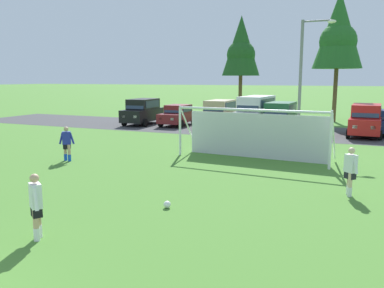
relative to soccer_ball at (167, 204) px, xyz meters
name	(u,v)px	position (x,y,z in m)	size (l,w,h in m)	color
ground_plane	(200,158)	(-1.96, 7.40, -0.11)	(400.00, 400.00, 0.00)	#477A2D
parking_lot_strip	(258,130)	(-1.96, 19.06, -0.11)	(52.00, 8.40, 0.01)	#3D3D3F
soccer_ball	(167,204)	(0.00, 0.00, 0.00)	(0.22, 0.22, 0.22)	white
soccer_goal	(254,132)	(0.45, 8.43, 1.18)	(7.52, 2.35, 2.57)	white
player_midfield_center	(350,172)	(5.01, 3.60, 0.71)	(0.53, 0.63, 1.64)	beige
player_defender_far	(67,144)	(-7.54, 4.36, 0.71)	(0.70, 0.42, 1.64)	tan
player_winger_left	(36,207)	(-1.84, -3.36, 0.71)	(0.61, 0.55, 1.64)	tan
parked_car_slot_far_left	(143,111)	(-12.00, 19.02, 1.00)	(2.34, 4.70, 2.16)	black
parked_car_slot_left	(178,115)	(-8.86, 19.36, 0.77)	(2.09, 4.23, 1.72)	maroon
parked_car_slot_center_left	(219,113)	(-5.32, 19.69, 1.00)	(2.16, 4.61, 2.16)	tan
parked_car_slot_center	(256,111)	(-2.44, 20.07, 1.23)	(2.46, 4.93, 2.52)	silver
parked_car_slot_center_right	(280,117)	(-0.31, 18.77, 1.00)	(2.25, 4.66, 2.16)	#194C2D
parked_car_slot_right	(366,120)	(5.44, 18.83, 1.00)	(2.26, 4.66, 2.16)	red
tree_left_edge	(241,48)	(-6.27, 28.55, 6.73)	(3.73, 3.73, 9.95)	brown
tree_mid_left	(339,33)	(2.79, 27.68, 7.72)	(4.27, 4.27, 11.38)	brown
street_lamp	(303,81)	(1.88, 14.12, 3.64)	(2.00, 0.32, 7.23)	slate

